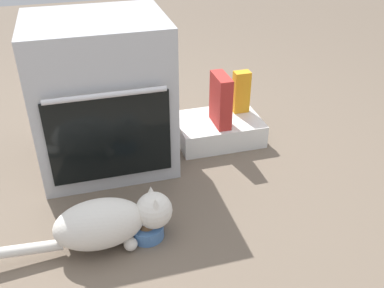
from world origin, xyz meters
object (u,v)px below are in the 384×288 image
(oven, at_px, (102,95))
(food_bowl, at_px, (147,230))
(cat, at_px, (109,222))
(juice_carton, at_px, (241,92))
(pantry_cabinet, at_px, (218,129))
(cereal_box, at_px, (221,100))

(oven, distance_m, food_bowl, 0.72)
(cat, distance_m, juice_carton, 1.12)
(juice_carton, bearing_deg, oven, -172.18)
(pantry_cabinet, relative_size, cat, 0.62)
(cereal_box, height_order, juice_carton, cereal_box)
(pantry_cabinet, distance_m, juice_carton, 0.25)
(food_bowl, distance_m, cat, 0.17)
(cat, bearing_deg, oven, 82.72)
(oven, height_order, juice_carton, oven)
(oven, relative_size, cereal_box, 2.68)
(cereal_box, bearing_deg, pantry_cabinet, 80.67)
(oven, bearing_deg, food_bowl, -82.21)
(pantry_cabinet, xyz_separation_m, food_bowl, (-0.53, -0.67, -0.03))
(cat, bearing_deg, cereal_box, 41.25)
(cereal_box, bearing_deg, cat, -137.39)
(food_bowl, height_order, cereal_box, cereal_box)
(pantry_cabinet, xyz_separation_m, cat, (-0.69, -0.67, 0.05))
(oven, height_order, food_bowl, oven)
(cat, distance_m, cereal_box, 0.93)
(pantry_cabinet, bearing_deg, food_bowl, -128.70)
(cereal_box, distance_m, juice_carton, 0.20)
(juice_carton, bearing_deg, food_bowl, -133.27)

